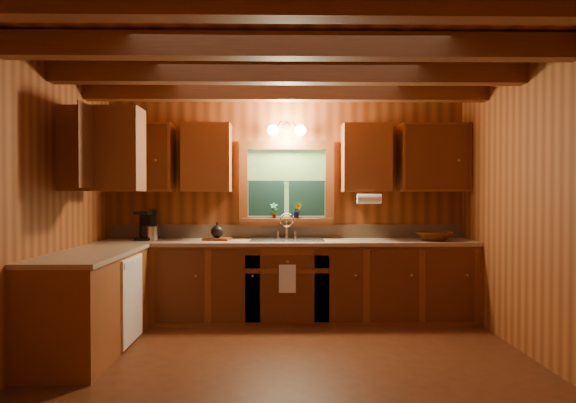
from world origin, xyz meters
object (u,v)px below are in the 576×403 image
at_px(sink, 287,244).
at_px(wicker_basket, 434,236).
at_px(cutting_board, 217,239).
at_px(coffee_maker, 147,226).

relative_size(sink, wicker_basket, 2.06).
bearing_deg(cutting_board, sink, 8.89).
relative_size(coffee_maker, cutting_board, 1.12).
height_order(sink, coffee_maker, coffee_maker).
distance_m(sink, cutting_board, 0.79).
distance_m(cutting_board, wicker_basket, 2.44).
relative_size(coffee_maker, wicker_basket, 0.82).
bearing_deg(coffee_maker, cutting_board, 15.43).
bearing_deg(coffee_maker, wicker_basket, 17.68).
height_order(coffee_maker, wicker_basket, coffee_maker).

